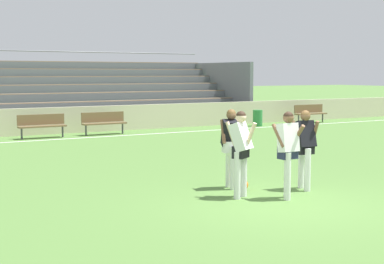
% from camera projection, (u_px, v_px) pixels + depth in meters
% --- Properties ---
extents(ground_plane, '(160.00, 160.00, 0.00)m').
position_uv_depth(ground_plane, '(283.00, 203.00, 10.84)').
color(ground_plane, '#517A38').
extents(field_line_sideline, '(44.00, 0.12, 0.01)m').
position_uv_depth(field_line_sideline, '(75.00, 138.00, 21.49)').
color(field_line_sideline, white).
rests_on(field_line_sideline, ground).
extents(sideline_wall, '(48.00, 0.16, 1.08)m').
position_uv_depth(sideline_wall, '(59.00, 120.00, 23.12)').
color(sideline_wall, beige).
rests_on(sideline_wall, ground).
extents(bench_centre_sideline, '(1.80, 0.40, 0.90)m').
position_uv_depth(bench_centre_sideline, '(104.00, 121.00, 22.81)').
color(bench_centre_sideline, brown).
rests_on(bench_centre_sideline, ground).
extents(bench_near_bin, '(1.80, 0.40, 0.90)m').
position_uv_depth(bench_near_bin, '(310.00, 112.00, 28.20)').
color(bench_near_bin, brown).
rests_on(bench_near_bin, ground).
extents(bench_far_left, '(1.80, 0.40, 0.90)m').
position_uv_depth(bench_far_left, '(42.00, 124.00, 21.57)').
color(bench_far_left, brown).
rests_on(bench_far_left, ground).
extents(trash_bin, '(0.45, 0.45, 0.75)m').
position_uv_depth(trash_bin, '(258.00, 118.00, 26.45)').
color(trash_bin, '#2D7F3D').
rests_on(trash_bin, ground).
extents(player_white_wide_left, '(0.53, 0.59, 1.73)m').
position_uv_depth(player_white_wide_left, '(241.00, 146.00, 11.18)').
color(player_white_wide_left, white).
rests_on(player_white_wide_left, ground).
extents(player_dark_trailing_run, '(0.56, 0.50, 1.70)m').
position_uv_depth(player_dark_trailing_run, '(231.00, 141.00, 12.10)').
color(player_dark_trailing_run, white).
rests_on(player_dark_trailing_run, ground).
extents(player_dark_on_ball, '(0.49, 0.46, 1.69)m').
position_uv_depth(player_dark_on_ball, '(305.00, 142.00, 11.97)').
color(player_dark_on_ball, white).
rests_on(player_dark_on_ball, ground).
extents(player_white_dropping_back, '(0.44, 0.53, 1.72)m').
position_uv_depth(player_white_dropping_back, '(288.00, 147.00, 11.08)').
color(player_white_dropping_back, white).
rests_on(player_white_dropping_back, ground).
extents(soccer_ball, '(0.22, 0.22, 0.22)m').
position_uv_depth(soccer_ball, '(243.00, 185.00, 12.02)').
color(soccer_ball, orange).
rests_on(soccer_ball, ground).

